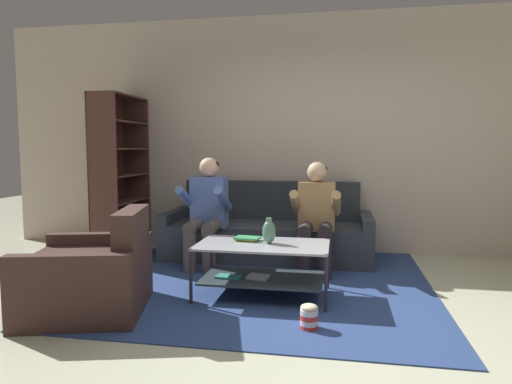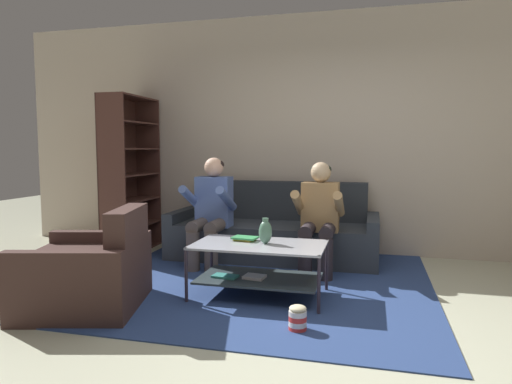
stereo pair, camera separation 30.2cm
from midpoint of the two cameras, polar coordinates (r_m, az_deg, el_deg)
ground at (r=3.49m, az=4.48°, el=-16.05°), size 16.80×16.80×0.00m
back_partition at (r=5.70m, az=7.15°, el=7.14°), size 8.40×0.12×2.90m
couch at (r=5.36m, az=-0.15°, el=-5.19°), size 2.38×0.86×0.88m
person_seated_left at (r=4.95m, az=-7.94°, el=-2.01°), size 0.50×0.58×1.18m
person_seated_right at (r=4.72m, az=5.71°, el=-2.58°), size 0.50×0.58×1.14m
coffee_table at (r=3.96m, az=-1.44°, el=-8.68°), size 1.12×0.64×0.46m
area_rug at (r=4.61m, az=-0.96°, el=-10.58°), size 3.16×3.36×0.01m
vase at (r=3.91m, az=-0.59°, el=-4.97°), size 0.11×0.11×0.22m
book_stack at (r=4.06m, az=-3.25°, el=-5.85°), size 0.23×0.17×0.03m
bookshelf at (r=5.82m, az=-18.52°, el=0.87°), size 0.37×0.93×1.91m
armchair at (r=3.89m, az=-22.05°, el=-9.86°), size 1.07×1.10×0.81m
popcorn_tub at (r=3.34m, az=3.99°, el=-15.34°), size 0.13×0.13×0.19m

